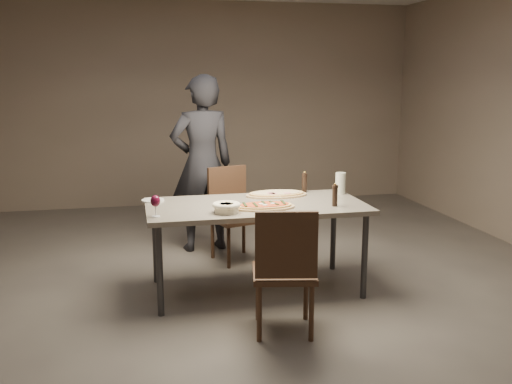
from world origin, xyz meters
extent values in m
plane|color=#58524C|center=(0.00, 0.00, 0.00)|extent=(7.00, 7.00, 0.00)
plane|color=gray|center=(0.00, 3.50, 1.40)|extent=(6.00, 0.00, 6.00)
cube|color=slate|center=(0.00, 0.00, 0.73)|extent=(1.80, 0.90, 0.04)
cylinder|color=#333335|center=(-0.82, -0.37, 0.35)|extent=(0.05, 0.05, 0.71)
cylinder|color=#333335|center=(0.82, -0.37, 0.35)|extent=(0.05, 0.05, 0.71)
cylinder|color=#333335|center=(-0.82, 0.37, 0.35)|extent=(0.05, 0.05, 0.71)
cylinder|color=#333335|center=(0.82, 0.37, 0.35)|extent=(0.05, 0.05, 0.71)
ellipsoid|color=white|center=(0.01, -0.17, 0.79)|extent=(0.04, 0.04, 0.01)
ellipsoid|color=white|center=(0.03, -0.21, 0.79)|extent=(0.04, 0.04, 0.01)
ellipsoid|color=white|center=(0.10, -0.17, 0.79)|extent=(0.04, 0.04, 0.01)
cube|color=#223014|center=(-0.13, -0.16, 0.79)|extent=(0.02, 0.14, 0.01)
cube|color=#223014|center=(-0.05, -0.19, 0.79)|extent=(0.02, 0.14, 0.01)
cube|color=#223014|center=(0.03, -0.15, 0.79)|extent=(0.02, 0.14, 0.01)
cube|color=#223014|center=(0.11, -0.16, 0.79)|extent=(0.06, 0.14, 0.01)
cube|color=#223014|center=(0.19, -0.15, 0.79)|extent=(0.03, 0.14, 0.01)
cylinder|color=pink|center=(0.33, 0.21, 0.79)|extent=(0.06, 0.06, 0.00)
cylinder|color=pink|center=(0.21, 0.22, 0.79)|extent=(0.06, 0.06, 0.00)
cylinder|color=pink|center=(0.18, 0.25, 0.79)|extent=(0.06, 0.06, 0.00)
cylinder|color=pink|center=(0.19, 0.21, 0.79)|extent=(0.06, 0.06, 0.00)
cylinder|color=beige|center=(-0.29, -0.26, 0.79)|extent=(0.19, 0.19, 0.07)
torus|color=beige|center=(-0.29, -0.26, 0.81)|extent=(0.22, 0.22, 0.03)
cube|color=#A18041|center=(-0.26, -0.26, 0.80)|extent=(0.06, 0.05, 0.04)
cube|color=#A18041|center=(-0.28, -0.23, 0.80)|extent=(0.07, 0.07, 0.04)
cube|color=#A18041|center=(-0.31, -0.24, 0.80)|extent=(0.07, 0.07, 0.04)
cube|color=#A18041|center=(-0.31, -0.27, 0.80)|extent=(0.07, 0.07, 0.04)
cube|color=#A18041|center=(-0.28, -0.28, 0.80)|extent=(0.06, 0.06, 0.04)
cylinder|color=white|center=(0.23, 0.21, 0.76)|extent=(0.14, 0.14, 0.02)
cylinder|color=#9BA13B|center=(0.23, 0.21, 0.76)|extent=(0.09, 0.09, 0.00)
cylinder|color=black|center=(0.61, -0.22, 0.83)|extent=(0.04, 0.04, 0.15)
cylinder|color=black|center=(0.61, -0.22, 0.91)|extent=(0.05, 0.05, 0.02)
sphere|color=gold|center=(0.61, -0.22, 0.93)|extent=(0.02, 0.02, 0.02)
cylinder|color=black|center=(0.53, 0.38, 0.83)|extent=(0.04, 0.04, 0.15)
cylinder|color=black|center=(0.53, 0.38, 0.91)|extent=(0.05, 0.05, 0.02)
sphere|color=gold|center=(0.53, 0.38, 0.93)|extent=(0.02, 0.02, 0.02)
cylinder|color=silver|center=(0.83, 0.25, 0.85)|extent=(0.09, 0.09, 0.19)
cylinder|color=silver|center=(-0.83, -0.27, 0.75)|extent=(0.06, 0.06, 0.01)
cylinder|color=silver|center=(-0.83, -0.27, 0.80)|extent=(0.01, 0.01, 0.08)
ellipsoid|color=#4C0A21|center=(-0.83, -0.27, 0.87)|extent=(0.07, 0.07, 0.09)
cylinder|color=white|center=(-0.83, 0.29, 0.76)|extent=(0.19, 0.19, 0.01)
cube|color=#3D2719|center=(0.02, -0.81, 0.43)|extent=(0.51, 0.51, 0.04)
cylinder|color=#3D2719|center=(-0.18, -0.95, 0.20)|extent=(0.04, 0.04, 0.41)
cylinder|color=#3D2719|center=(0.17, -1.02, 0.20)|extent=(0.04, 0.04, 0.41)
cylinder|color=#3D2719|center=(-0.12, -0.60, 0.20)|extent=(0.04, 0.04, 0.41)
cylinder|color=#3D2719|center=(0.23, -0.67, 0.20)|extent=(0.04, 0.04, 0.41)
cube|color=#3D2719|center=(-0.01, -1.01, 0.69)|extent=(0.42, 0.12, 0.46)
cube|color=#3D2719|center=(-0.02, 0.82, 0.42)|extent=(0.54, 0.54, 0.04)
cylinder|color=#3D2719|center=(0.10, 1.04, 0.20)|extent=(0.04, 0.04, 0.40)
cylinder|color=#3D2719|center=(-0.24, 0.93, 0.20)|extent=(0.04, 0.04, 0.40)
cylinder|color=#3D2719|center=(0.20, 0.70, 0.20)|extent=(0.04, 0.04, 0.40)
cylinder|color=#3D2719|center=(-0.13, 0.60, 0.20)|extent=(0.04, 0.04, 0.40)
cube|color=#3D2719|center=(-0.08, 1.01, 0.69)|extent=(0.40, 0.16, 0.45)
imported|color=black|center=(-0.29, 1.28, 0.90)|extent=(0.72, 0.53, 1.81)
camera|label=1|loc=(-0.98, -4.50, 1.78)|focal=40.00mm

